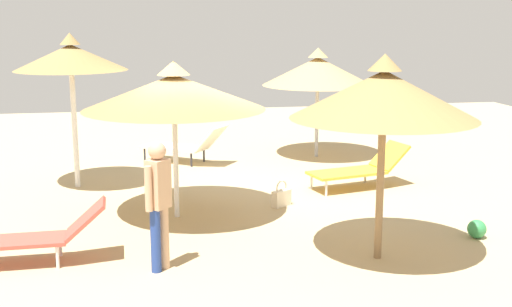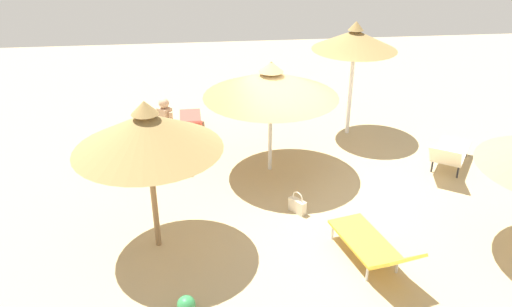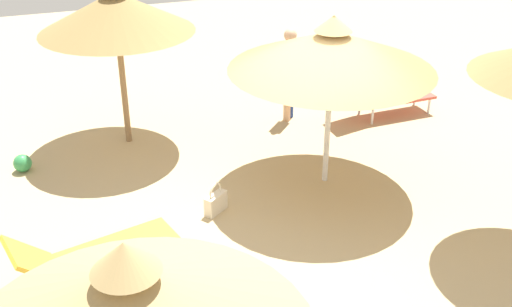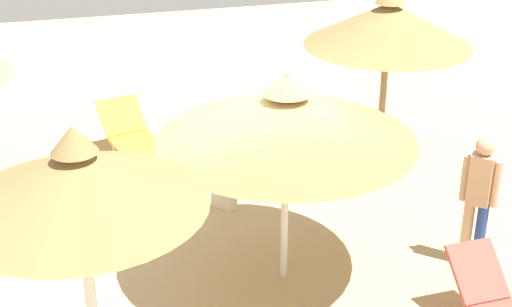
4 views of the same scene
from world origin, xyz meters
name	(u,v)px [view 4 (image 4 of 4)]	position (x,y,z in m)	size (l,w,h in m)	color
ground	(226,256)	(0.00, 0.00, -0.05)	(24.00, 24.00, 0.10)	tan
parasol_umbrella_near_left	(286,117)	(0.67, 0.54, 2.04)	(2.89, 2.89, 2.52)	white
parasol_umbrella_far_left	(78,180)	(2.43, -1.73, 2.45)	(2.08, 2.08, 2.91)	white
parasol_umbrella_center	(388,24)	(-1.89, 2.89, 2.22)	(2.44, 2.44, 2.74)	olive
lounge_chair_front	(137,141)	(-2.86, -0.72, 0.39)	(2.02, 1.11, 0.81)	gold
person_standing_edge	(479,193)	(1.02, 2.82, 0.96)	(0.34, 0.35, 1.68)	tan
handbag	(224,197)	(-1.13, 0.24, 0.16)	(0.38, 0.33, 0.46)	beige
beach_ball	(311,117)	(-3.61, 2.38, 0.14)	(0.28, 0.28, 0.28)	#338C4C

